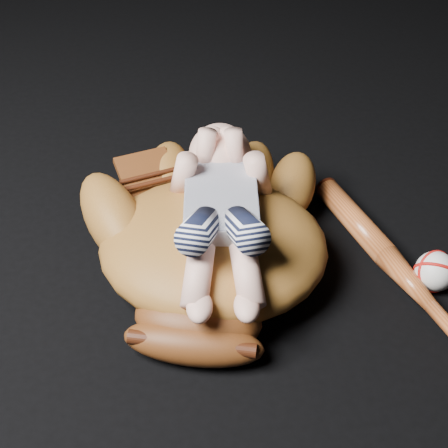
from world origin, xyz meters
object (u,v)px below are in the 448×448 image
object	(u,v)px
baseball_glove	(213,237)
baseball_bat	(395,266)
baseball	(435,271)
newborn_baby	(222,211)

from	to	relation	value
baseball_glove	baseball_bat	size ratio (longest dim) A/B	1.12
baseball_bat	baseball	world-z (taller)	baseball
baseball_glove	baseball	world-z (taller)	baseball_glove
newborn_baby	baseball	bearing A→B (deg)	-4.06
baseball_glove	baseball_bat	distance (m)	0.30
baseball_bat	baseball	xyz separation A→B (m)	(0.05, -0.03, 0.01)
baseball_glove	baseball	size ratio (longest dim) A/B	7.91
baseball_bat	baseball_glove	bearing A→B (deg)	170.58
baseball_glove	newborn_baby	size ratio (longest dim) A/B	1.28
baseball_bat	baseball	bearing A→B (deg)	-32.43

